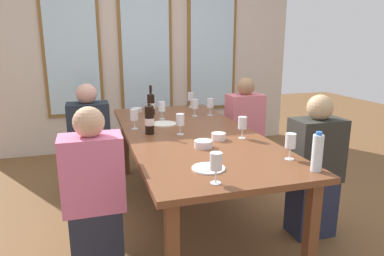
{
  "coord_description": "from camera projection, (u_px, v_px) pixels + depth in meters",
  "views": [
    {
      "loc": [
        -0.82,
        -2.73,
        1.49
      ],
      "look_at": [
        0.0,
        -0.06,
        0.79
      ],
      "focal_mm": 32.76,
      "sensor_mm": 36.0,
      "label": 1
    }
  ],
  "objects": [
    {
      "name": "white_plate_0",
      "position": [
        164.0,
        124.0,
        3.22
      ],
      "size": [
        0.23,
        0.23,
        0.01
      ],
      "primitive_type": "cylinder",
      "color": "white",
      "rests_on": "dining_table"
    },
    {
      "name": "tasting_bowl_0",
      "position": [
        203.0,
        144.0,
        2.53
      ],
      "size": [
        0.13,
        0.13,
        0.05
      ],
      "primitive_type": "cylinder",
      "color": "white",
      "rests_on": "dining_table"
    },
    {
      "name": "dining_table",
      "position": [
        190.0,
        139.0,
        2.96
      ],
      "size": [
        1.06,
        2.42,
        0.74
      ],
      "color": "brown",
      "rests_on": "ground"
    },
    {
      "name": "wine_glass_1",
      "position": [
        242.0,
        123.0,
        2.74
      ],
      "size": [
        0.07,
        0.07,
        0.17
      ],
      "color": "white",
      "rests_on": "dining_table"
    },
    {
      "name": "seated_person_1",
      "position": [
        314.0,
        170.0,
        2.68
      ],
      "size": [
        0.38,
        0.24,
        1.11
      ],
      "color": "#242940",
      "rests_on": "ground"
    },
    {
      "name": "wine_glass_7",
      "position": [
        210.0,
        104.0,
        3.59
      ],
      "size": [
        0.07,
        0.07,
        0.17
      ],
      "color": "white",
      "rests_on": "dining_table"
    },
    {
      "name": "seated_person_0",
      "position": [
        94.0,
        197.0,
        2.22
      ],
      "size": [
        0.38,
        0.24,
        1.11
      ],
      "color": "#262A38",
      "rests_on": "ground"
    },
    {
      "name": "seated_person_2",
      "position": [
        90.0,
        145.0,
        3.33
      ],
      "size": [
        0.38,
        0.24,
        1.11
      ],
      "color": "#2E3839",
      "rests_on": "ground"
    },
    {
      "name": "wine_glass_6",
      "position": [
        216.0,
        163.0,
        1.87
      ],
      "size": [
        0.07,
        0.07,
        0.17
      ],
      "color": "white",
      "rests_on": "dining_table"
    },
    {
      "name": "wine_glass_3",
      "position": [
        191.0,
        97.0,
        4.02
      ],
      "size": [
        0.07,
        0.07,
        0.17
      ],
      "color": "white",
      "rests_on": "dining_table"
    },
    {
      "name": "wine_glass_2",
      "position": [
        195.0,
        105.0,
        3.55
      ],
      "size": [
        0.07,
        0.07,
        0.17
      ],
      "color": "white",
      "rests_on": "dining_table"
    },
    {
      "name": "wine_glass_0",
      "position": [
        134.0,
        115.0,
        3.03
      ],
      "size": [
        0.07,
        0.07,
        0.17
      ],
      "color": "white",
      "rests_on": "dining_table"
    },
    {
      "name": "seated_person_3",
      "position": [
        244.0,
        131.0,
        3.83
      ],
      "size": [
        0.38,
        0.24,
        1.11
      ],
      "color": "#34252B",
      "rests_on": "ground"
    },
    {
      "name": "ground_plane",
      "position": [
        190.0,
        212.0,
        3.13
      ],
      "size": [
        12.0,
        12.0,
        0.0
      ],
      "primitive_type": "plane",
      "color": "brown"
    },
    {
      "name": "wine_bottle_0",
      "position": [
        151.0,
        104.0,
        3.62
      ],
      "size": [
        0.08,
        0.08,
        0.31
      ],
      "color": "black",
      "rests_on": "dining_table"
    },
    {
      "name": "wine_glass_5",
      "position": [
        290.0,
        142.0,
        2.25
      ],
      "size": [
        0.07,
        0.07,
        0.17
      ],
      "color": "white",
      "rests_on": "dining_table"
    },
    {
      "name": "back_wall_with_windows",
      "position": [
        145.0,
        43.0,
        4.75
      ],
      "size": [
        4.26,
        0.1,
        2.9
      ],
      "color": "beige",
      "rests_on": "ground"
    },
    {
      "name": "tasting_bowl_2",
      "position": [
        137.0,
        110.0,
        3.78
      ],
      "size": [
        0.11,
        0.11,
        0.04
      ],
      "primitive_type": "cylinder",
      "color": "white",
      "rests_on": "dining_table"
    },
    {
      "name": "tasting_bowl_1",
      "position": [
        219.0,
        136.0,
        2.72
      ],
      "size": [
        0.11,
        0.11,
        0.05
      ],
      "primitive_type": "cylinder",
      "color": "white",
      "rests_on": "dining_table"
    },
    {
      "name": "white_plate_1",
      "position": [
        208.0,
        168.0,
        2.1
      ],
      "size": [
        0.2,
        0.2,
        0.01
      ],
      "primitive_type": "cylinder",
      "color": "white",
      "rests_on": "dining_table"
    },
    {
      "name": "wine_glass_8",
      "position": [
        162.0,
        107.0,
        3.41
      ],
      "size": [
        0.07,
        0.07,
        0.17
      ],
      "color": "white",
      "rests_on": "dining_table"
    },
    {
      "name": "wine_bottle_1",
      "position": [
        149.0,
        119.0,
        2.87
      ],
      "size": [
        0.08,
        0.08,
        0.33
      ],
      "color": "black",
      "rests_on": "dining_table"
    },
    {
      "name": "water_bottle",
      "position": [
        317.0,
        153.0,
        2.05
      ],
      "size": [
        0.06,
        0.06,
        0.24
      ],
      "color": "white",
      "rests_on": "dining_table"
    },
    {
      "name": "wine_glass_4",
      "position": [
        180.0,
        121.0,
        2.85
      ],
      "size": [
        0.07,
        0.07,
        0.17
      ],
      "color": "white",
      "rests_on": "dining_table"
    }
  ]
}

